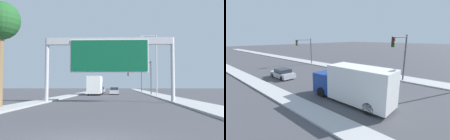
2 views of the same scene
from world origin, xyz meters
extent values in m
cube|color=#B1B1B1|center=(7.75, 60.00, 0.07)|extent=(3.00, 120.00, 0.15)
cube|color=#B1B1B1|center=(-7.25, 60.00, 0.07)|extent=(2.00, 120.00, 0.15)
cylinder|color=#B2B2B7|center=(-6.45, 18.00, 3.33)|extent=(0.40, 0.40, 6.65)
cylinder|color=#B2B2B7|center=(6.45, 18.00, 3.33)|extent=(0.40, 0.40, 6.65)
cube|color=#B2B2B7|center=(0.00, 18.00, 6.30)|extent=(12.90, 0.60, 0.70)
cube|color=white|center=(0.00, 17.70, 4.76)|extent=(7.98, 0.08, 3.38)
cube|color=#0C5133|center=(0.00, 17.65, 4.76)|extent=(7.78, 0.16, 3.18)
cube|color=#A5A8AD|center=(0.00, 41.20, 0.52)|extent=(1.71, 4.24, 0.70)
cube|color=#1E232D|center=(0.00, 40.99, 1.14)|extent=(1.51, 2.21, 0.53)
cylinder|color=black|center=(-0.75, 42.52, 0.32)|extent=(0.22, 0.64, 0.64)
cylinder|color=black|center=(0.75, 42.52, 0.32)|extent=(0.22, 0.64, 0.64)
cylinder|color=black|center=(-0.75, 39.89, 0.32)|extent=(0.22, 0.64, 0.64)
cylinder|color=black|center=(0.75, 39.89, 0.32)|extent=(0.22, 0.64, 0.64)
cube|color=#A5A8AD|center=(-3.50, 51.97, 0.52)|extent=(1.87, 4.34, 0.69)
cube|color=#1E232D|center=(-3.50, 51.75, 1.13)|extent=(1.65, 2.26, 0.53)
cylinder|color=black|center=(-4.33, 53.31, 0.32)|extent=(0.22, 0.64, 0.64)
cylinder|color=black|center=(-2.67, 53.31, 0.32)|extent=(0.22, 0.64, 0.64)
cylinder|color=black|center=(-4.33, 50.62, 0.32)|extent=(0.22, 0.64, 0.64)
cylinder|color=black|center=(-2.67, 50.62, 0.32)|extent=(0.22, 0.64, 0.64)
cube|color=navy|center=(-3.50, 42.29, 1.32)|extent=(2.17, 2.28, 2.04)
cube|color=silver|center=(-3.50, 38.23, 1.87)|extent=(2.36, 5.85, 3.13)
cylinder|color=black|center=(-4.54, 42.18, 0.50)|extent=(0.28, 1.00, 1.00)
cylinder|color=black|center=(-2.46, 42.18, 0.50)|extent=(0.28, 1.00, 1.00)
cylinder|color=black|center=(-4.54, 36.77, 0.50)|extent=(0.28, 1.00, 1.00)
cylinder|color=black|center=(-2.46, 36.77, 0.50)|extent=(0.28, 1.00, 1.00)
cylinder|color=#4C4C4F|center=(6.75, 38.00, 3.13)|extent=(0.20, 0.20, 6.25)
cylinder|color=#4C4C4F|center=(4.41, 38.00, 5.95)|extent=(4.67, 0.14, 0.14)
cube|color=black|center=(2.45, 38.00, 5.38)|extent=(0.35, 0.28, 1.05)
cylinder|color=red|center=(2.45, 37.84, 5.73)|extent=(0.22, 0.04, 0.22)
cylinder|color=yellow|center=(2.45, 37.84, 5.38)|extent=(0.22, 0.04, 0.22)
cylinder|color=green|center=(2.45, 37.84, 5.03)|extent=(0.22, 0.04, 0.22)
cylinder|color=#4C4C4F|center=(6.75, 58.00, 2.83)|extent=(0.20, 0.20, 5.66)
cylinder|color=#4C4C4F|center=(4.84, 58.00, 5.36)|extent=(3.82, 0.14, 0.14)
cube|color=black|center=(3.23, 58.00, 4.79)|extent=(0.35, 0.28, 1.05)
cylinder|color=red|center=(3.23, 57.84, 5.14)|extent=(0.22, 0.04, 0.22)
cylinder|color=yellow|center=(3.23, 57.84, 4.79)|extent=(0.22, 0.04, 0.22)
cylinder|color=green|center=(3.23, 57.84, 4.44)|extent=(0.22, 0.04, 0.22)
cylinder|color=brown|center=(-7.88, 10.82, 3.33)|extent=(0.53, 0.53, 6.65)
sphere|color=#235B28|center=(-7.88, 10.82, 6.65)|extent=(2.90, 2.90, 2.90)
cylinder|color=#B2B2B7|center=(6.85, 31.86, 4.89)|extent=(0.18, 0.18, 9.77)
cylinder|color=#B2B2B7|center=(5.71, 31.86, 9.62)|extent=(2.29, 0.12, 0.12)
cube|color=#B2B2A8|center=(4.56, 31.86, 9.52)|extent=(0.60, 0.28, 0.20)
camera|label=1|loc=(1.09, -7.42, 1.74)|focal=40.00mm
camera|label=2|loc=(-14.09, 31.39, 5.93)|focal=24.00mm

